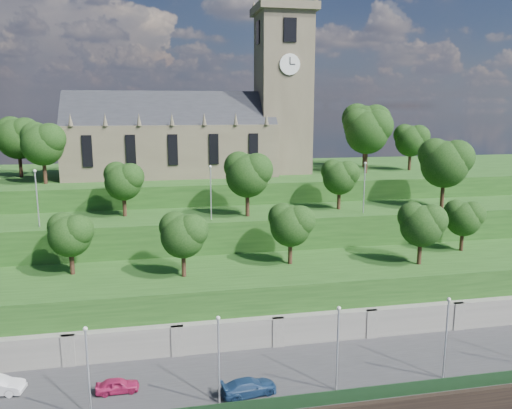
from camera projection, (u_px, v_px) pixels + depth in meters
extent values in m
cube|color=#2D2D30|center=(237.00, 388.00, 44.55)|extent=(160.00, 12.00, 2.00)
cube|color=#17331A|center=(248.00, 407.00, 39.04)|extent=(160.00, 0.10, 1.20)
cube|color=slate|center=(228.00, 342.00, 50.03)|extent=(160.00, 2.00, 5.00)
cube|color=slate|center=(69.00, 360.00, 46.43)|extent=(1.20, 0.60, 5.00)
cube|color=slate|center=(178.00, 351.00, 48.32)|extent=(1.20, 0.60, 5.00)
cube|color=slate|center=(278.00, 341.00, 50.21)|extent=(1.20, 0.60, 5.00)
cube|color=slate|center=(371.00, 333.00, 52.10)|extent=(1.20, 0.60, 5.00)
cube|color=slate|center=(457.00, 325.00, 53.99)|extent=(1.20, 0.60, 5.00)
cube|color=#1D4416|center=(220.00, 305.00, 55.52)|extent=(160.00, 12.00, 8.00)
cube|color=#1D4416|center=(210.00, 259.00, 65.72)|extent=(160.00, 10.00, 12.00)
cube|color=#1D4416|center=(197.00, 214.00, 85.64)|extent=(160.00, 32.00, 15.00)
cube|color=brown|center=(172.00, 150.00, 78.80)|extent=(32.00, 12.00, 8.00)
cube|color=black|center=(171.00, 124.00, 78.02)|extent=(32.00, 10.18, 10.18)
cone|color=brown|center=(70.00, 120.00, 69.42)|extent=(0.70, 0.70, 1.80)
cone|color=brown|center=(105.00, 120.00, 70.31)|extent=(0.70, 0.70, 1.80)
cone|color=brown|center=(139.00, 119.00, 71.19)|extent=(0.70, 0.70, 1.80)
cone|color=brown|center=(172.00, 119.00, 72.07)|extent=(0.70, 0.70, 1.80)
cone|color=brown|center=(204.00, 119.00, 72.95)|extent=(0.70, 0.70, 1.80)
cone|color=brown|center=(236.00, 119.00, 73.83)|extent=(0.70, 0.70, 1.80)
cone|color=brown|center=(266.00, 119.00, 74.71)|extent=(0.70, 0.70, 1.80)
cube|color=black|center=(87.00, 151.00, 70.58)|extent=(1.40, 0.25, 4.50)
cube|color=black|center=(131.00, 150.00, 71.71)|extent=(1.40, 0.25, 4.50)
cube|color=black|center=(173.00, 150.00, 72.85)|extent=(1.40, 0.25, 4.50)
cube|color=black|center=(214.00, 149.00, 73.98)|extent=(1.40, 0.25, 4.50)
cube|color=black|center=(254.00, 148.00, 75.12)|extent=(1.40, 0.25, 4.50)
cube|color=brown|center=(283.00, 95.00, 80.55)|extent=(8.00, 8.00, 25.00)
cube|color=brown|center=(284.00, 10.00, 78.00)|extent=(9.20, 9.20, 1.20)
cone|color=brown|center=(254.00, 5.00, 80.86)|extent=(0.80, 0.80, 1.60)
cone|color=brown|center=(301.00, 7.00, 82.37)|extent=(0.80, 0.80, 1.60)
cube|color=black|center=(290.00, 30.00, 74.77)|extent=(2.00, 0.25, 3.50)
cube|color=black|center=(277.00, 37.00, 82.63)|extent=(2.00, 0.25, 3.50)
cube|color=black|center=(258.00, 33.00, 77.93)|extent=(0.25, 2.00, 3.50)
cube|color=black|center=(308.00, 34.00, 79.47)|extent=(0.25, 2.00, 3.50)
cylinder|color=white|center=(290.00, 64.00, 75.71)|extent=(3.20, 0.30, 3.20)
cylinder|color=white|center=(308.00, 67.00, 80.45)|extent=(0.30, 3.20, 3.20)
cube|color=black|center=(290.00, 61.00, 75.43)|extent=(0.12, 0.05, 1.10)
cube|color=black|center=(293.00, 64.00, 75.61)|extent=(0.80, 0.05, 0.12)
cylinder|color=black|center=(72.00, 261.00, 53.42)|extent=(0.49, 0.49, 2.90)
sphere|color=black|center=(70.00, 236.00, 52.88)|extent=(4.51, 4.51, 4.51)
sphere|color=black|center=(78.00, 230.00, 52.48)|extent=(3.38, 3.38, 3.38)
sphere|color=black|center=(62.00, 227.00, 53.10)|extent=(3.16, 3.16, 3.16)
cylinder|color=black|center=(184.00, 263.00, 52.74)|extent=(0.49, 0.49, 2.99)
sphere|color=black|center=(183.00, 236.00, 52.18)|extent=(4.66, 4.66, 4.66)
sphere|color=black|center=(192.00, 230.00, 51.77)|extent=(3.49, 3.49, 3.49)
sphere|color=black|center=(175.00, 227.00, 52.41)|extent=(3.26, 3.26, 3.26)
cylinder|color=black|center=(290.00, 251.00, 56.97)|extent=(0.49, 0.49, 3.02)
sphere|color=black|center=(291.00, 226.00, 56.40)|extent=(4.69, 4.69, 4.69)
sphere|color=black|center=(300.00, 221.00, 55.99)|extent=(3.52, 3.52, 3.52)
sphere|color=black|center=(282.00, 217.00, 56.63)|extent=(3.29, 3.29, 3.29)
cylinder|color=black|center=(420.00, 251.00, 56.81)|extent=(0.50, 0.50, 3.08)
sphere|color=black|center=(421.00, 226.00, 56.23)|extent=(4.79, 4.79, 4.79)
sphere|color=black|center=(432.00, 220.00, 55.81)|extent=(3.59, 3.59, 3.59)
sphere|color=black|center=(412.00, 217.00, 56.46)|extent=(3.35, 3.35, 3.35)
cylinder|color=black|center=(462.00, 240.00, 62.19)|extent=(0.48, 0.48, 2.76)
sphere|color=black|center=(463.00, 219.00, 61.67)|extent=(4.30, 4.30, 4.30)
sphere|color=black|center=(472.00, 214.00, 61.29)|extent=(3.23, 3.23, 3.23)
sphere|color=black|center=(456.00, 211.00, 61.88)|extent=(3.01, 3.01, 3.01)
cylinder|color=black|center=(124.00, 205.00, 63.22)|extent=(0.49, 0.49, 2.99)
sphere|color=black|center=(123.00, 182.00, 62.66)|extent=(4.64, 4.64, 4.64)
sphere|color=black|center=(130.00, 177.00, 62.25)|extent=(3.48, 3.48, 3.48)
sphere|color=black|center=(117.00, 174.00, 62.89)|extent=(3.25, 3.25, 3.25)
cylinder|color=black|center=(247.00, 202.00, 63.18)|extent=(0.52, 0.52, 3.54)
sphere|color=black|center=(247.00, 176.00, 62.51)|extent=(5.50, 5.50, 5.50)
sphere|color=black|center=(257.00, 170.00, 62.03)|extent=(4.12, 4.12, 4.12)
sphere|color=black|center=(239.00, 167.00, 62.78)|extent=(3.85, 3.85, 3.85)
cylinder|color=black|center=(339.00, 198.00, 67.61)|extent=(0.49, 0.49, 2.91)
sphere|color=black|center=(340.00, 178.00, 67.07)|extent=(4.52, 4.52, 4.52)
sphere|color=black|center=(347.00, 173.00, 66.67)|extent=(3.39, 3.39, 3.39)
sphere|color=black|center=(333.00, 171.00, 67.29)|extent=(3.17, 3.17, 3.17)
cylinder|color=black|center=(442.00, 193.00, 68.25)|extent=(0.54, 0.54, 4.10)
sphere|color=black|center=(445.00, 164.00, 67.48)|extent=(6.38, 6.38, 6.38)
sphere|color=black|center=(456.00, 158.00, 66.92)|extent=(4.79, 4.79, 4.79)
sphere|color=black|center=(435.00, 155.00, 67.79)|extent=(4.47, 4.47, 4.47)
cylinder|color=black|center=(20.00, 164.00, 76.76)|extent=(0.54, 0.54, 3.98)
sphere|color=black|center=(18.00, 139.00, 76.01)|extent=(6.20, 6.20, 6.20)
sphere|color=black|center=(25.00, 133.00, 75.47)|extent=(4.65, 4.65, 4.65)
sphere|color=black|center=(11.00, 131.00, 76.31)|extent=(4.34, 4.34, 4.34)
cylinder|color=black|center=(45.00, 171.00, 70.06)|extent=(0.53, 0.53, 3.72)
sphere|color=black|center=(43.00, 145.00, 69.36)|extent=(5.79, 5.79, 5.79)
sphere|color=black|center=(50.00, 139.00, 68.85)|extent=(4.34, 4.34, 4.34)
sphere|color=black|center=(35.00, 136.00, 69.64)|extent=(4.05, 4.05, 4.05)
cylinder|color=black|center=(366.00, 159.00, 81.15)|extent=(0.56, 0.56, 4.49)
sphere|color=black|center=(367.00, 132.00, 80.31)|extent=(6.98, 6.98, 6.98)
sphere|color=black|center=(377.00, 126.00, 79.70)|extent=(5.24, 5.24, 5.24)
sphere|color=black|center=(358.00, 124.00, 80.65)|extent=(4.89, 4.89, 4.89)
cylinder|color=black|center=(364.00, 153.00, 89.41)|extent=(0.58, 0.58, 4.85)
sphere|color=black|center=(365.00, 127.00, 88.50)|extent=(7.54, 7.54, 7.54)
sphere|color=black|center=(375.00, 121.00, 87.84)|extent=(5.65, 5.65, 5.65)
sphere|color=black|center=(357.00, 118.00, 88.87)|extent=(5.28, 5.28, 5.28)
cylinder|color=black|center=(410.00, 160.00, 84.86)|extent=(0.51, 0.51, 3.37)
sphere|color=black|center=(411.00, 141.00, 84.22)|extent=(5.24, 5.24, 5.24)
sphere|color=black|center=(418.00, 137.00, 83.77)|extent=(3.93, 3.93, 3.93)
sphere|color=black|center=(404.00, 135.00, 84.48)|extent=(3.66, 3.66, 3.66)
cylinder|color=#B2B2B7|center=(88.00, 375.00, 38.01)|extent=(0.16, 0.16, 7.29)
sphere|color=silver|center=(85.00, 329.00, 37.28)|extent=(0.36, 0.36, 0.36)
cylinder|color=#B2B2B7|center=(219.00, 362.00, 39.90)|extent=(0.16, 0.16, 7.29)
sphere|color=silver|center=(218.00, 318.00, 39.17)|extent=(0.36, 0.36, 0.36)
cylinder|color=#B2B2B7|center=(337.00, 351.00, 41.79)|extent=(0.16, 0.16, 7.29)
sphere|color=silver|center=(339.00, 308.00, 41.06)|extent=(0.36, 0.36, 0.36)
cylinder|color=#B2B2B7|center=(446.00, 340.00, 43.68)|extent=(0.16, 0.16, 7.29)
sphere|color=silver|center=(449.00, 299.00, 42.95)|extent=(0.36, 0.36, 0.36)
cylinder|color=#B2B2B7|center=(37.00, 200.00, 57.26)|extent=(0.16, 0.16, 6.42)
sphere|color=silver|center=(35.00, 171.00, 56.61)|extent=(0.36, 0.36, 0.36)
cylinder|color=#B2B2B7|center=(211.00, 194.00, 61.04)|extent=(0.16, 0.16, 6.42)
sphere|color=silver|center=(210.00, 167.00, 60.39)|extent=(0.36, 0.36, 0.36)
cylinder|color=#B2B2B7|center=(364.00, 189.00, 64.82)|extent=(0.16, 0.16, 6.42)
sphere|color=silver|center=(365.00, 163.00, 64.17)|extent=(0.36, 0.36, 0.36)
imported|color=#A91C4C|center=(117.00, 385.00, 42.09)|extent=(3.62, 1.53, 1.22)
imported|color=navy|center=(249.00, 387.00, 41.73)|extent=(4.99, 2.64, 1.38)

